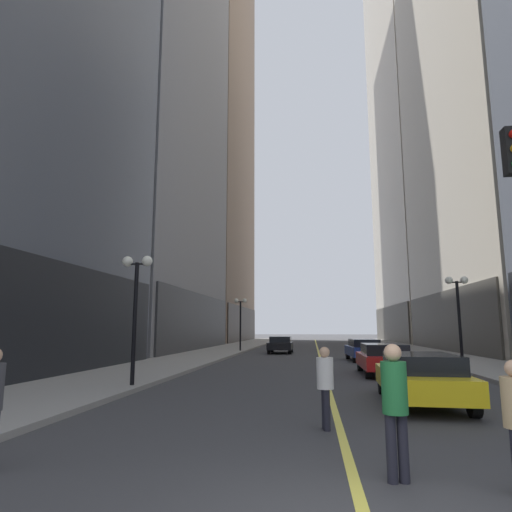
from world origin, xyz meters
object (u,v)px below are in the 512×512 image
object	(u,v)px
car_yellow	(421,377)
car_blue	(364,349)
car_red	(384,358)
pedestrian_in_green_parka	(395,400)
car_black	(281,344)
street_lamp_right_mid	(458,301)
pedestrian_in_white_shirt	(325,381)
street_lamp_left_near	(136,290)
street_lamp_left_far	(240,313)

from	to	relation	value
car_yellow	car_blue	world-z (taller)	same
car_red	pedestrian_in_green_parka	distance (m)	13.69
car_black	street_lamp_right_mid	world-z (taller)	street_lamp_right_mid
car_yellow	pedestrian_in_green_parka	size ratio (longest dim) A/B	2.72
pedestrian_in_white_shirt	car_black	bearing A→B (deg)	95.92
pedestrian_in_white_shirt	street_lamp_left_near	bearing A→B (deg)	140.80
car_blue	car_black	distance (m)	9.57
car_red	pedestrian_in_green_parka	xyz separation A→B (m)	(-1.95, -13.54, 0.32)
car_blue	street_lamp_left_far	bearing A→B (deg)	136.70
car_yellow	pedestrian_in_white_shirt	distance (m)	4.15
car_red	car_blue	distance (m)	8.16
car_blue	street_lamp_right_mid	distance (m)	7.59
car_black	street_lamp_left_far	distance (m)	4.29
pedestrian_in_white_shirt	street_lamp_left_far	bearing A→B (deg)	102.68
pedestrian_in_green_parka	street_lamp_left_near	xyz separation A→B (m)	(-6.97, 7.94, 2.21)
pedestrian_in_green_parka	car_yellow	bearing A→B (deg)	74.08
car_yellow	car_blue	size ratio (longest dim) A/B	1.05
pedestrian_in_green_parka	street_lamp_left_far	xyz separation A→B (m)	(-6.97, 30.19, 2.21)
car_blue	pedestrian_in_green_parka	world-z (taller)	pedestrian_in_green_parka
car_yellow	street_lamp_left_far	xyz separation A→B (m)	(-8.73, 24.02, 2.54)
street_lamp_left_near	street_lamp_right_mid	xyz separation A→B (m)	(12.80, 7.71, 0.00)
car_yellow	car_black	bearing A→B (deg)	102.93
car_blue	car_yellow	bearing A→B (deg)	-91.00
car_yellow	street_lamp_right_mid	size ratio (longest dim) A/B	1.09
car_red	pedestrian_in_white_shirt	world-z (taller)	pedestrian_in_white_shirt
street_lamp_left_near	car_red	bearing A→B (deg)	32.16
street_lamp_left_far	street_lamp_right_mid	world-z (taller)	same
pedestrian_in_white_shirt	street_lamp_left_far	distance (m)	28.02
car_red	car_blue	bearing A→B (deg)	89.44
street_lamp_left_near	street_lamp_left_far	size ratio (longest dim) A/B	1.00
car_black	pedestrian_in_green_parka	bearing A→B (deg)	-83.05
street_lamp_left_far	car_black	bearing A→B (deg)	-12.17
pedestrian_in_green_parka	street_lamp_left_near	size ratio (longest dim) A/B	0.40
pedestrian_in_white_shirt	car_blue	bearing A→B (deg)	81.31
pedestrian_in_green_parka	street_lamp_left_far	world-z (taller)	street_lamp_left_far
car_blue	street_lamp_left_near	xyz separation A→B (m)	(-9.00, -13.77, 2.54)
car_black	pedestrian_in_green_parka	distance (m)	29.68
pedestrian_in_white_shirt	street_lamp_left_far	size ratio (longest dim) A/B	0.36
street_lamp_right_mid	pedestrian_in_white_shirt	bearing A→B (deg)	-117.71
car_yellow	street_lamp_right_mid	bearing A→B (deg)	66.75
car_blue	pedestrian_in_green_parka	distance (m)	21.80
car_black	street_lamp_right_mid	size ratio (longest dim) A/B	0.91
car_yellow	car_red	xyz separation A→B (m)	(0.19, 7.38, -0.00)
pedestrian_in_green_parka	street_lamp_left_near	distance (m)	10.79
street_lamp_right_mid	car_red	bearing A→B (deg)	-151.61
car_blue	pedestrian_in_white_shirt	distance (m)	18.99
car_black	street_lamp_left_near	distance (m)	21.93
pedestrian_in_white_shirt	car_red	bearing A→B (deg)	75.26
pedestrian_in_white_shirt	street_lamp_right_mid	world-z (taller)	street_lamp_right_mid
car_black	pedestrian_in_white_shirt	world-z (taller)	pedestrian_in_white_shirt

